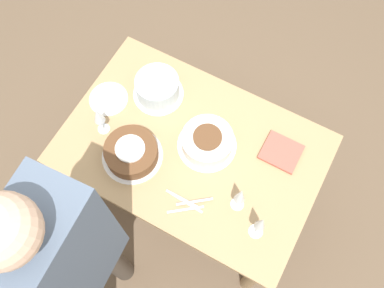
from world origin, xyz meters
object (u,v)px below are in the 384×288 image
Objects in this scene: cake_center_white at (207,141)px; cake_back_decorated at (158,88)px; wine_glass_far at (240,196)px; person_cutting at (69,264)px; wine_glass_extra at (98,116)px; cake_front_chocolate at (131,152)px; wine_glass_near at (261,224)px.

cake_back_decorated is at bearing 159.14° from cake_center_white.
person_cutting reaches higher than wine_glass_far.
wine_glass_far is 0.74m from wine_glass_extra.
cake_back_decorated is (-0.35, 0.13, 0.01)m from cake_center_white.
cake_back_decorated is at bearing 7.95° from person_cutting.
cake_back_decorated reaches higher than cake_front_chocolate.
cake_back_decorated is 0.96m from person_cutting.
person_cutting is at bearing -62.52° from wine_glass_extra.
wine_glass_far is at bearing 150.49° from wine_glass_near.
cake_center_white is at bearing 37.44° from cake_front_chocolate.
wine_glass_extra is at bearing -114.31° from cake_back_decorated.
cake_front_chocolate is 0.68m from wine_glass_near.
wine_glass_far reaches higher than cake_front_chocolate.
cake_front_chocolate is 0.63m from person_cutting.
wine_glass_far is 1.09× the size of wine_glass_extra.
wine_glass_far is at bearing 2.67° from cake_front_chocolate.
wine_glass_near is 0.13× the size of person_cutting.
wine_glass_near is at bearing -3.96° from cake_front_chocolate.
wine_glass_near is (0.39, -0.27, 0.11)m from cake_center_white.
wine_glass_far is 0.13× the size of person_cutting.
cake_back_decorated is at bearing 151.72° from wine_glass_far.
person_cutting is (-0.43, -0.58, 0.17)m from wine_glass_far.
wine_glass_far is (0.26, -0.19, 0.10)m from cake_center_white.
cake_center_white is 0.17× the size of person_cutting.
person_cutting reaches higher than wine_glass_extra.
cake_front_chocolate is 1.34× the size of wine_glass_far.
person_cutting is at bearing -126.21° from wine_glass_far.
cake_center_white reaches higher than cake_front_chocolate.
wine_glass_far is (0.54, 0.03, 0.10)m from cake_front_chocolate.
cake_back_decorated is at bearing 65.69° from wine_glass_extra.
cake_back_decorated is 0.15× the size of person_cutting.
wine_glass_extra reaches higher than cake_back_decorated.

